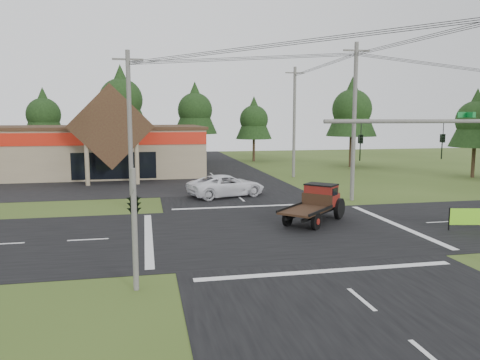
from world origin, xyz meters
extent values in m
plane|color=#3A4E1B|center=(0.00, 0.00, 0.00)|extent=(120.00, 120.00, 0.00)
cube|color=black|center=(0.00, 0.00, 0.01)|extent=(12.00, 120.00, 0.02)
cube|color=black|center=(0.00, 0.00, 0.01)|extent=(120.00, 12.00, 0.02)
cube|color=black|center=(-14.00, 19.00, 0.01)|extent=(28.00, 14.00, 0.02)
cube|color=gray|center=(-16.00, 30.00, 2.50)|extent=(30.00, 15.00, 5.00)
cube|color=#3D2119|center=(-16.00, 30.00, 5.05)|extent=(30.40, 15.40, 0.30)
cube|color=#99180B|center=(-16.00, 22.45, 4.10)|extent=(30.00, 0.12, 1.20)
cube|color=#3D2119|center=(-10.00, 21.50, 5.30)|extent=(7.78, 4.00, 7.78)
cylinder|color=gray|center=(-12.20, 19.80, 2.00)|extent=(0.40, 0.40, 4.00)
cylinder|color=gray|center=(-7.80, 19.80, 2.00)|extent=(0.40, 0.40, 4.00)
cube|color=black|center=(-10.00, 22.48, 1.50)|extent=(8.00, 0.08, 2.60)
cylinder|color=#595651|center=(3.50, -7.50, 6.00)|extent=(8.00, 0.16, 0.16)
imported|color=black|center=(4.50, -7.50, 5.00)|extent=(0.16, 0.20, 1.00)
imported|color=black|center=(1.00, -7.50, 5.00)|extent=(0.16, 0.20, 1.00)
cube|color=#0C6626|center=(5.50, -7.50, 6.25)|extent=(0.80, 0.04, 0.22)
cylinder|color=#595651|center=(-7.50, -7.50, 2.20)|extent=(0.20, 0.20, 4.40)
imported|color=black|center=(-7.50, -7.30, 3.70)|extent=(0.53, 2.48, 1.00)
sphere|color=#FF0C0C|center=(-7.50, -7.15, 3.90)|extent=(0.18, 0.18, 0.18)
cylinder|color=#595651|center=(-8.00, 8.00, 5.25)|extent=(0.30, 0.30, 10.50)
cube|color=#595651|center=(-8.00, 8.00, 9.90)|extent=(2.00, 0.12, 0.12)
cylinder|color=#595651|center=(8.00, 8.00, 5.75)|extent=(0.30, 0.30, 11.50)
cube|color=#595651|center=(8.00, 8.00, 10.90)|extent=(2.00, 0.12, 0.12)
cylinder|color=#595651|center=(8.00, 22.00, 5.60)|extent=(0.30, 0.30, 11.20)
cube|color=#595651|center=(8.00, 22.00, 10.60)|extent=(2.00, 0.12, 0.12)
cylinder|color=#332316|center=(-20.00, 42.00, 1.75)|extent=(0.36, 0.36, 3.50)
cone|color=black|center=(-20.00, 42.00, 6.80)|extent=(5.60, 5.60, 6.60)
sphere|color=black|center=(-20.00, 42.00, 6.50)|extent=(4.40, 4.40, 4.40)
cylinder|color=#332316|center=(-10.00, 41.00, 2.27)|extent=(0.36, 0.36, 4.55)
cone|color=black|center=(-10.00, 41.00, 8.84)|extent=(7.28, 7.28, 8.58)
sphere|color=black|center=(-10.00, 41.00, 8.45)|extent=(5.72, 5.72, 5.72)
cylinder|color=#332316|center=(0.00, 42.00, 1.92)|extent=(0.36, 0.36, 3.85)
cone|color=black|center=(0.00, 42.00, 7.48)|extent=(6.16, 6.16, 7.26)
sphere|color=black|center=(0.00, 42.00, 7.15)|extent=(4.84, 4.84, 4.84)
cylinder|color=#332316|center=(8.00, 40.00, 1.57)|extent=(0.36, 0.36, 3.15)
cone|color=black|center=(8.00, 40.00, 6.12)|extent=(5.04, 5.04, 5.94)
sphere|color=black|center=(8.00, 40.00, 5.85)|extent=(3.96, 3.96, 3.96)
cylinder|color=#332316|center=(18.00, 30.00, 1.92)|extent=(0.36, 0.36, 3.85)
cone|color=black|center=(18.00, 30.00, 7.48)|extent=(6.16, 6.16, 7.26)
sphere|color=black|center=(18.00, 30.00, 7.15)|extent=(4.84, 4.84, 4.84)
cylinder|color=#332316|center=(26.00, 18.00, 1.57)|extent=(0.36, 0.36, 3.15)
cone|color=black|center=(26.00, 18.00, 6.12)|extent=(5.04, 5.04, 5.94)
sphere|color=black|center=(26.00, 18.00, 5.85)|extent=(3.96, 3.96, 3.96)
imported|color=white|center=(-0.87, 11.61, 0.85)|extent=(6.67, 4.52, 1.70)
camera|label=1|loc=(-7.08, -24.04, 6.15)|focal=35.00mm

